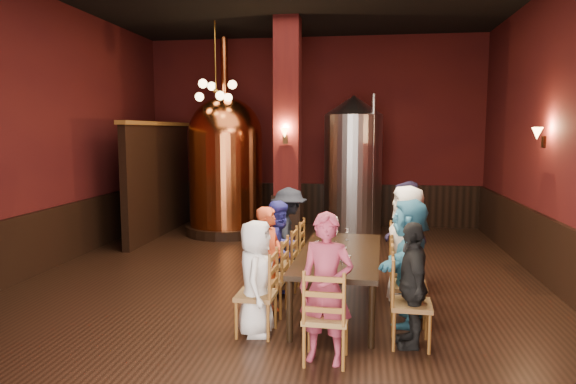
# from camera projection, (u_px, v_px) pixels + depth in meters

# --- Properties ---
(room) EXTENTS (10.00, 10.02, 4.50)m
(room) POSITION_uv_depth(u_px,v_px,m) (280.00, 133.00, 7.49)
(room) COLOR black
(room) RESTS_ON ground
(wainscot_right) EXTENTS (0.08, 9.90, 1.00)m
(wainscot_right) POSITION_uv_depth(u_px,v_px,m) (561.00, 260.00, 7.13)
(wainscot_right) COLOR black
(wainscot_right) RESTS_ON ground
(wainscot_back) EXTENTS (7.90, 0.08, 1.00)m
(wainscot_back) POSITION_uv_depth(u_px,v_px,m) (312.00, 204.00, 12.57)
(wainscot_back) COLOR black
(wainscot_back) RESTS_ON ground
(wainscot_left) EXTENTS (0.08, 9.90, 1.00)m
(wainscot_left) POSITION_uv_depth(u_px,v_px,m) (38.00, 242.00, 8.26)
(wainscot_left) COLOR black
(wainscot_left) RESTS_ON ground
(column) EXTENTS (0.58, 0.58, 4.50)m
(column) POSITION_uv_depth(u_px,v_px,m) (288.00, 133.00, 10.28)
(column) COLOR #4A120F
(column) RESTS_ON ground
(partition) EXTENTS (0.22, 3.50, 2.40)m
(partition) POSITION_uv_depth(u_px,v_px,m) (159.00, 181.00, 11.21)
(partition) COLOR black
(partition) RESTS_ON ground
(pendant_cluster) EXTENTS (0.90, 0.90, 1.70)m
(pendant_cluster) POSITION_uv_depth(u_px,v_px,m) (216.00, 91.00, 10.49)
(pendant_cluster) COLOR #A57226
(pendant_cluster) RESTS_ON room
(sconce_wall) EXTENTS (0.20, 0.20, 0.36)m
(sconce_wall) POSITION_uv_depth(u_px,v_px,m) (544.00, 137.00, 7.73)
(sconce_wall) COLOR black
(sconce_wall) RESTS_ON room
(sconce_column) EXTENTS (0.20, 0.20, 0.36)m
(sconce_column) POSITION_uv_depth(u_px,v_px,m) (285.00, 135.00, 9.99)
(sconce_column) COLOR black
(sconce_column) RESTS_ON column
(dining_table) EXTENTS (1.10, 2.44, 0.75)m
(dining_table) POSITION_uv_depth(u_px,v_px,m) (340.00, 257.00, 6.55)
(dining_table) COLOR black
(dining_table) RESTS_ON ground
(chair_0) EXTENTS (0.48, 0.48, 0.92)m
(chair_0) POSITION_uv_depth(u_px,v_px,m) (256.00, 294.00, 5.76)
(chair_0) COLOR brown
(chair_0) RESTS_ON ground
(person_0) EXTENTS (0.47, 0.67, 1.31)m
(person_0) POSITION_uv_depth(u_px,v_px,m) (256.00, 278.00, 5.73)
(person_0) COLOR white
(person_0) RESTS_ON ground
(chair_1) EXTENTS (0.48, 0.48, 0.92)m
(chair_1) POSITION_uv_depth(u_px,v_px,m) (269.00, 278.00, 6.41)
(chair_1) COLOR brown
(chair_1) RESTS_ON ground
(person_1) EXTENTS (0.43, 0.56, 1.36)m
(person_1) POSITION_uv_depth(u_px,v_px,m) (269.00, 261.00, 6.39)
(person_1) COLOR #CD4723
(person_1) RESTS_ON ground
(chair_2) EXTENTS (0.48, 0.48, 0.92)m
(chair_2) POSITION_uv_depth(u_px,v_px,m) (280.00, 264.00, 7.06)
(chair_2) COLOR brown
(chair_2) RESTS_ON ground
(person_2) EXTENTS (0.56, 0.73, 1.34)m
(person_2) POSITION_uv_depth(u_px,v_px,m) (280.00, 249.00, 7.03)
(person_2) COLOR #2D2E96
(person_2) RESTS_ON ground
(chair_3) EXTENTS (0.48, 0.48, 0.92)m
(chair_3) POSITION_uv_depth(u_px,v_px,m) (289.00, 253.00, 7.71)
(chair_3) COLOR brown
(chair_3) RESTS_ON ground
(person_3) EXTENTS (0.72, 1.03, 1.45)m
(person_3) POSITION_uv_depth(u_px,v_px,m) (289.00, 236.00, 7.68)
(person_3) COLOR black
(person_3) RESTS_ON ground
(chair_4) EXTENTS (0.48, 0.48, 0.92)m
(chair_4) POSITION_uv_depth(u_px,v_px,m) (411.00, 304.00, 5.45)
(chair_4) COLOR brown
(chair_4) RESTS_ON ground
(person_4) EXTENTS (0.39, 0.81, 1.35)m
(person_4) POSITION_uv_depth(u_px,v_px,m) (412.00, 284.00, 5.42)
(person_4) COLOR black
(person_4) RESTS_ON ground
(chair_5) EXTENTS (0.48, 0.48, 0.92)m
(chair_5) POSITION_uv_depth(u_px,v_px,m) (409.00, 285.00, 6.10)
(chair_5) COLOR brown
(chair_5) RESTS_ON ground
(person_5) EXTENTS (0.79, 1.46, 1.50)m
(person_5) POSITION_uv_depth(u_px,v_px,m) (409.00, 261.00, 6.06)
(person_5) COLOR teal
(person_5) RESTS_ON ground
(chair_6) EXTENTS (0.48, 0.48, 0.92)m
(chair_6) POSITION_uv_depth(u_px,v_px,m) (406.00, 271.00, 6.74)
(chair_6) COLOR brown
(chair_6) RESTS_ON ground
(person_6) EXTENTS (0.56, 0.81, 1.58)m
(person_6) POSITION_uv_depth(u_px,v_px,m) (407.00, 246.00, 6.70)
(person_6) COLOR white
(person_6) RESTS_ON ground
(chair_7) EXTENTS (0.48, 0.48, 0.92)m
(chair_7) POSITION_uv_depth(u_px,v_px,m) (404.00, 258.00, 7.40)
(chair_7) COLOR brown
(chair_7) RESTS_ON ground
(person_7) EXTENTS (0.46, 0.80, 1.57)m
(person_7) POSITION_uv_depth(u_px,v_px,m) (405.00, 236.00, 7.36)
(person_7) COLOR #1D172F
(person_7) RESTS_ON ground
(chair_8) EXTENTS (0.48, 0.48, 0.92)m
(chair_8) POSITION_uv_depth(u_px,v_px,m) (326.00, 317.00, 5.06)
(chair_8) COLOR brown
(chair_8) RESTS_ON ground
(person_8) EXTENTS (0.61, 0.46, 1.50)m
(person_8) POSITION_uv_depth(u_px,v_px,m) (326.00, 288.00, 5.03)
(person_8) COLOR #97324A
(person_8) RESTS_ON ground
(copper_kettle) EXTENTS (2.11, 2.11, 4.27)m
(copper_kettle) POSITION_uv_depth(u_px,v_px,m) (226.00, 164.00, 11.30)
(copper_kettle) COLOR black
(copper_kettle) RESTS_ON ground
(steel_vessel) EXTENTS (1.41, 1.41, 3.05)m
(steel_vessel) POSITION_uv_depth(u_px,v_px,m) (353.00, 166.00, 11.24)
(steel_vessel) COLOR #B2B2B7
(steel_vessel) RESTS_ON ground
(rose_vase) EXTENTS (0.19, 0.19, 0.32)m
(rose_vase) POSITION_uv_depth(u_px,v_px,m) (332.00, 222.00, 7.51)
(rose_vase) COLOR white
(rose_vase) RESTS_ON dining_table
(wine_glass_0) EXTENTS (0.07, 0.07, 0.17)m
(wine_glass_0) POSITION_uv_depth(u_px,v_px,m) (342.00, 266.00, 5.55)
(wine_glass_0) COLOR white
(wine_glass_0) RESTS_ON dining_table
(wine_glass_1) EXTENTS (0.07, 0.07, 0.17)m
(wine_glass_1) POSITION_uv_depth(u_px,v_px,m) (317.00, 248.00, 6.41)
(wine_glass_1) COLOR white
(wine_glass_1) RESTS_ON dining_table
(wine_glass_2) EXTENTS (0.07, 0.07, 0.17)m
(wine_glass_2) POSITION_uv_depth(u_px,v_px,m) (344.00, 255.00, 6.03)
(wine_glass_2) COLOR white
(wine_glass_2) RESTS_ON dining_table
(wine_glass_3) EXTENTS (0.07, 0.07, 0.17)m
(wine_glass_3) POSITION_uv_depth(u_px,v_px,m) (348.00, 263.00, 5.65)
(wine_glass_3) COLOR white
(wine_glass_3) RESTS_ON dining_table
(wine_glass_4) EXTENTS (0.07, 0.07, 0.17)m
(wine_glass_4) POSITION_uv_depth(u_px,v_px,m) (336.00, 236.00, 7.13)
(wine_glass_4) COLOR white
(wine_glass_4) RESTS_ON dining_table
(wine_glass_5) EXTENTS (0.07, 0.07, 0.17)m
(wine_glass_5) POSITION_uv_depth(u_px,v_px,m) (347.00, 235.00, 7.21)
(wine_glass_5) COLOR white
(wine_glass_5) RESTS_ON dining_table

